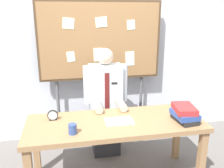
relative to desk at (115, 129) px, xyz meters
The scene contains 8 objects.
back_wall 1.39m from the desk, 90.00° to the left, with size 6.40×0.08×2.70m, color silver.
desk is the anchor object (origin of this frame).
person 0.59m from the desk, 90.00° to the left, with size 0.55×0.56×1.39m.
bulletin_board 1.26m from the desk, 90.00° to the left, with size 1.65×0.09×1.96m.
book_stack 0.73m from the desk, 10.76° to the right, with size 0.24×0.32×0.16m.
open_notebook 0.10m from the desk, 29.64° to the right, with size 0.29×0.19×0.01m, color silver.
desk_clock 0.67m from the desk, 166.42° to the left, with size 0.11×0.04×0.11m.
coffee_mug 0.50m from the desk, 157.10° to the right, with size 0.08×0.08×0.10m, color #334C8C.
Camera 1 is at (-0.48, -2.26, 1.81)m, focal length 39.04 mm.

